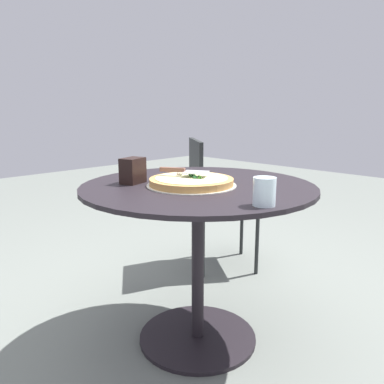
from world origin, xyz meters
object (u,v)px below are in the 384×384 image
Objects in this scene: patio_table at (198,226)px; napkin_dispenser at (133,171)px; patio_chair_near at (213,194)px; pizza_on_tray at (192,182)px; pizza_server at (184,171)px; drinking_cup at (264,192)px.

patio_table is 9.07× the size of napkin_dispenser.
patio_chair_near reaches higher than napkin_dispenser.
patio_table is 1.17× the size of patio_chair_near.
napkin_dispenser is at bearing 39.39° from patio_table.
pizza_server reaches higher than pizza_on_tray.
napkin_dispenser reaches higher than drinking_cup.
patio_chair_near is (0.30, -0.86, -0.29)m from napkin_dispenser.
pizza_server is (0.05, 0.00, 0.04)m from pizza_on_tray.
drinking_cup is (-0.41, 0.07, 0.03)m from pizza_on_tray.
patio_table is 2.65× the size of pizza_on_tray.
pizza_on_tray is (-0.00, 0.04, 0.20)m from patio_table.
patio_chair_near is (0.93, -0.79, -0.28)m from drinking_cup.
pizza_server is at bearing 111.70° from napkin_dispenser.
drinking_cup is (-0.45, 0.07, -0.01)m from pizza_server.
drinking_cup is 1.25m from patio_chair_near.
patio_table is at bearing -137.44° from pizza_server.
pizza_on_tray is at bearing -9.63° from drinking_cup.
pizza_server is at bearing 123.40° from patio_chair_near.
napkin_dispenser is (0.63, 0.07, 0.01)m from drinking_cup.
pizza_server is (0.05, 0.04, 0.24)m from patio_table.
patio_table is at bearing -85.88° from pizza_on_tray.
patio_chair_near is (0.48, -0.72, -0.29)m from pizza_server.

